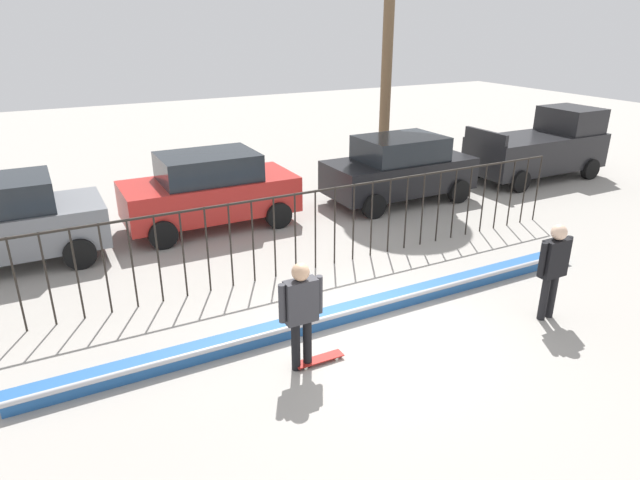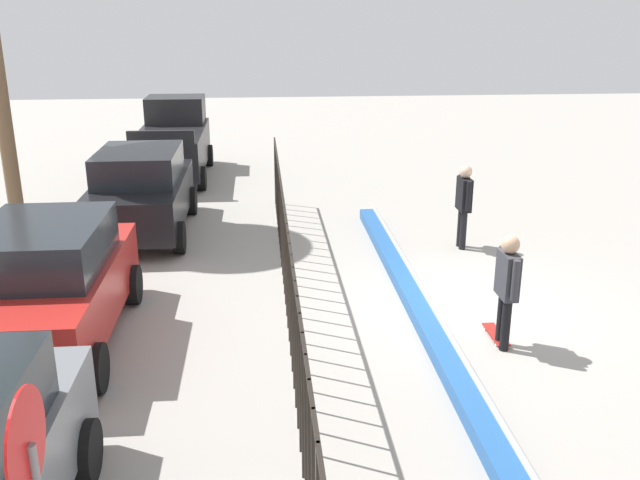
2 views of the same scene
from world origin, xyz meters
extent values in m
plane|color=#9E9991|center=(0.00, 0.00, 0.00)|extent=(60.00, 60.00, 0.00)
cube|color=#235699|center=(0.00, 0.80, 0.11)|extent=(11.00, 0.36, 0.22)
cylinder|color=#B2B2B7|center=(0.00, 0.62, 0.22)|extent=(11.00, 0.09, 0.09)
cylinder|color=black|center=(-5.13, 2.98, 0.87)|extent=(0.04, 0.04, 1.74)
cylinder|color=black|center=(-4.67, 2.98, 0.87)|extent=(0.04, 0.04, 1.74)
cylinder|color=black|center=(-4.20, 2.98, 0.87)|extent=(0.04, 0.04, 1.74)
cylinder|color=black|center=(-3.73, 2.98, 0.87)|extent=(0.04, 0.04, 1.74)
cylinder|color=black|center=(-3.27, 2.98, 0.87)|extent=(0.04, 0.04, 1.74)
cylinder|color=black|center=(-2.80, 2.98, 0.87)|extent=(0.04, 0.04, 1.74)
cylinder|color=black|center=(-2.33, 2.98, 0.87)|extent=(0.04, 0.04, 1.74)
cylinder|color=black|center=(-1.87, 2.98, 0.87)|extent=(0.04, 0.04, 1.74)
cylinder|color=black|center=(-1.40, 2.98, 0.87)|extent=(0.04, 0.04, 1.74)
cylinder|color=black|center=(-0.93, 2.98, 0.87)|extent=(0.04, 0.04, 1.74)
cylinder|color=black|center=(-0.47, 2.98, 0.87)|extent=(0.04, 0.04, 1.74)
cylinder|color=black|center=(0.00, 2.98, 0.87)|extent=(0.04, 0.04, 1.74)
cylinder|color=black|center=(0.47, 2.98, 0.87)|extent=(0.04, 0.04, 1.74)
cylinder|color=black|center=(0.93, 2.98, 0.87)|extent=(0.04, 0.04, 1.74)
cylinder|color=black|center=(1.40, 2.98, 0.87)|extent=(0.04, 0.04, 1.74)
cylinder|color=black|center=(1.87, 2.98, 0.87)|extent=(0.04, 0.04, 1.74)
cylinder|color=black|center=(2.33, 2.98, 0.87)|extent=(0.04, 0.04, 1.74)
cylinder|color=black|center=(2.80, 2.98, 0.87)|extent=(0.04, 0.04, 1.74)
cylinder|color=black|center=(3.27, 2.98, 0.87)|extent=(0.04, 0.04, 1.74)
cylinder|color=black|center=(3.73, 2.98, 0.87)|extent=(0.04, 0.04, 1.74)
cylinder|color=black|center=(4.20, 2.98, 0.87)|extent=(0.04, 0.04, 1.74)
cylinder|color=black|center=(4.67, 2.98, 0.87)|extent=(0.04, 0.04, 1.74)
cylinder|color=black|center=(5.13, 2.98, 0.87)|extent=(0.04, 0.04, 1.74)
cylinder|color=black|center=(5.60, 2.98, 0.87)|extent=(0.04, 0.04, 1.74)
cylinder|color=black|center=(6.07, 2.98, 0.87)|extent=(0.04, 0.04, 1.74)
cylinder|color=black|center=(6.53, 2.98, 0.87)|extent=(0.04, 0.04, 1.74)
cylinder|color=black|center=(7.00, 2.98, 0.87)|extent=(0.04, 0.04, 1.74)
cube|color=black|center=(0.00, 2.98, 1.72)|extent=(14.00, 0.04, 0.04)
cylinder|color=black|center=(-1.50, -0.18, 0.41)|extent=(0.14, 0.14, 0.82)
cylinder|color=black|center=(-1.30, -0.18, 0.41)|extent=(0.14, 0.14, 0.82)
cube|color=#333338|center=(-1.40, -0.18, 1.15)|extent=(0.50, 0.21, 0.68)
sphere|color=tan|center=(-1.40, -0.18, 1.63)|extent=(0.27, 0.27, 0.27)
cylinder|color=#333338|center=(-1.70, -0.18, 1.19)|extent=(0.11, 0.11, 0.60)
cylinder|color=#333338|center=(-1.10, -0.18, 1.19)|extent=(0.11, 0.11, 0.60)
cube|color=#A51E19|center=(-1.11, -0.19, 0.06)|extent=(0.80, 0.20, 0.02)
cylinder|color=silver|center=(-0.84, -0.12, 0.03)|extent=(0.05, 0.03, 0.05)
cylinder|color=silver|center=(-0.84, -0.27, 0.03)|extent=(0.05, 0.03, 0.05)
cylinder|color=silver|center=(-1.38, -0.12, 0.03)|extent=(0.05, 0.03, 0.05)
cylinder|color=silver|center=(-1.38, -0.27, 0.03)|extent=(0.05, 0.03, 0.05)
cylinder|color=black|center=(3.03, -0.85, 0.41)|extent=(0.14, 0.14, 0.83)
cylinder|color=black|center=(3.23, -0.85, 0.41)|extent=(0.14, 0.14, 0.83)
cube|color=black|center=(3.13, -0.85, 1.17)|extent=(0.50, 0.22, 0.68)
sphere|color=beige|center=(3.13, -0.85, 1.65)|extent=(0.27, 0.27, 0.27)
cylinder|color=black|center=(2.83, -0.85, 1.21)|extent=(0.11, 0.11, 0.61)
cylinder|color=black|center=(3.44, -0.85, 1.21)|extent=(0.11, 0.11, 0.61)
cylinder|color=black|center=(-4.00, 7.20, 0.34)|extent=(0.68, 0.22, 0.68)
cylinder|color=black|center=(-4.00, 5.30, 0.34)|extent=(0.68, 0.22, 0.68)
cube|color=#B2231E|center=(-0.71, 6.53, 0.79)|extent=(4.30, 1.90, 0.90)
cube|color=#1E2328|center=(-0.71, 6.53, 1.57)|extent=(2.37, 1.71, 0.66)
cylinder|color=black|center=(0.75, 7.48, 0.34)|extent=(0.68, 0.22, 0.68)
cylinder|color=black|center=(0.75, 5.58, 0.34)|extent=(0.68, 0.22, 0.68)
cylinder|color=black|center=(-2.18, 7.48, 0.34)|extent=(0.68, 0.22, 0.68)
cylinder|color=black|center=(-2.18, 5.58, 0.34)|extent=(0.68, 0.22, 0.68)
cube|color=black|center=(4.76, 6.02, 0.79)|extent=(4.30, 1.90, 0.90)
cube|color=#1E2328|center=(4.76, 6.02, 1.57)|extent=(2.37, 1.71, 0.66)
cylinder|color=black|center=(6.22, 6.97, 0.34)|extent=(0.68, 0.22, 0.68)
cylinder|color=black|center=(6.22, 5.07, 0.34)|extent=(0.68, 0.22, 0.68)
cylinder|color=black|center=(3.29, 6.97, 0.34)|extent=(0.68, 0.22, 0.68)
cylinder|color=black|center=(3.29, 5.07, 0.34)|extent=(0.68, 0.22, 0.68)
cube|color=black|center=(10.19, 5.94, 0.89)|extent=(4.70, 1.90, 1.10)
cube|color=black|center=(11.64, 5.94, 1.84)|extent=(1.50, 1.75, 0.80)
cube|color=black|center=(7.90, 5.94, 1.62)|extent=(0.12, 1.75, 0.36)
cylinder|color=black|center=(11.79, 6.89, 0.34)|extent=(0.68, 0.22, 0.68)
cylinder|color=black|center=(11.79, 4.99, 0.34)|extent=(0.68, 0.22, 0.68)
cylinder|color=black|center=(8.59, 6.89, 0.34)|extent=(0.68, 0.22, 0.68)
cylinder|color=black|center=(8.59, 4.99, 0.34)|extent=(0.68, 0.22, 0.68)
cylinder|color=brown|center=(6.43, 9.33, 3.90)|extent=(0.36, 0.36, 7.79)
camera|label=1|loc=(-4.49, -6.66, 5.02)|focal=31.00mm
camera|label=2|loc=(-10.51, 3.36, 4.82)|focal=38.99mm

